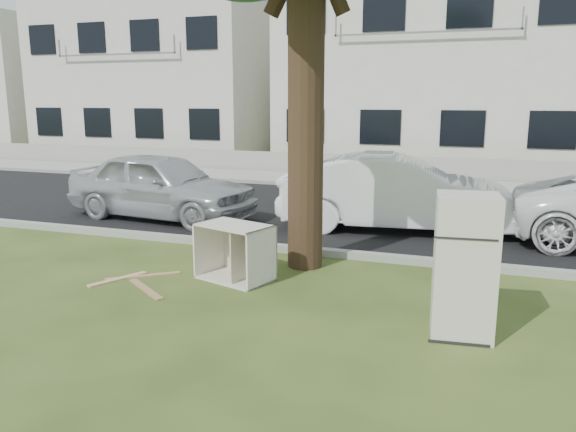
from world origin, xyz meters
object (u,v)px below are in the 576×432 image
(car_center, at_px, (396,193))
(car_left, at_px, (161,185))
(cabinet, at_px, (235,252))
(fridge, at_px, (465,266))

(car_center, relative_size, car_left, 1.07)
(car_center, height_order, car_left, car_center)
(cabinet, bearing_deg, car_left, 152.17)
(car_left, bearing_deg, fridge, -117.11)
(fridge, bearing_deg, car_center, 100.55)
(car_center, bearing_deg, fridge, -170.28)
(fridge, distance_m, cabinet, 3.34)
(cabinet, height_order, car_left, car_left)
(fridge, relative_size, car_center, 0.35)
(car_left, bearing_deg, cabinet, -129.06)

